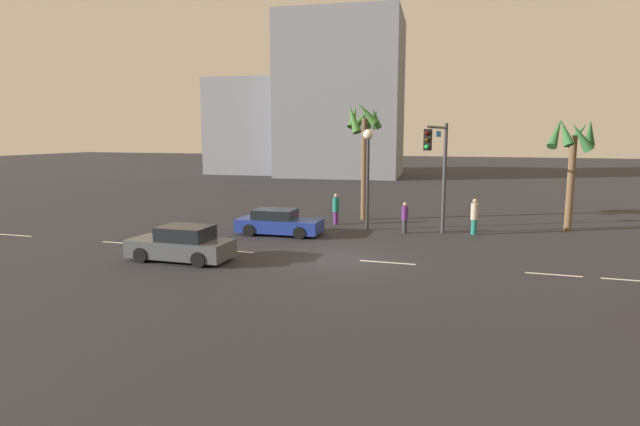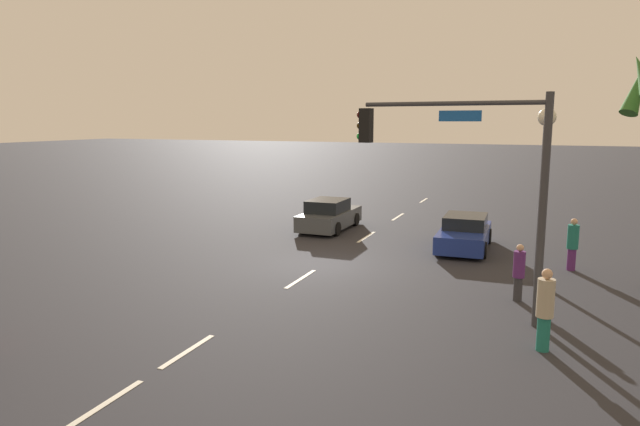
{
  "view_description": "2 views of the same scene",
  "coord_description": "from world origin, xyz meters",
  "px_view_note": "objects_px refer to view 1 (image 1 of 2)",
  "views": [
    {
      "loc": [
        5.56,
        -21.01,
        5.29
      ],
      "look_at": [
        -1.09,
        0.27,
        1.92
      ],
      "focal_mm": 29.2,
      "sensor_mm": 36.0,
      "label": 1
    },
    {
      "loc": [
        18.5,
        7.34,
        5.21
      ],
      "look_at": [
        -0.96,
        -0.48,
        1.75
      ],
      "focal_mm": 31.69,
      "sensor_mm": 36.0,
      "label": 2
    }
  ],
  "objects_px": {
    "palm_tree_1": "(363,130)",
    "building_0": "(259,127)",
    "palm_tree_0": "(572,146)",
    "streetlamp": "(368,159)",
    "pedestrian_2": "(474,216)",
    "car_2": "(182,245)",
    "pedestrian_1": "(336,208)",
    "pedestrian_0": "(405,217)",
    "car_0": "(279,223)",
    "traffic_signal": "(439,160)",
    "building_1": "(342,97)"
  },
  "relations": [
    {
      "from": "pedestrian_1",
      "to": "palm_tree_1",
      "type": "xyz_separation_m",
      "value": [
        1.11,
        2.19,
        4.58
      ]
    },
    {
      "from": "car_2",
      "to": "building_1",
      "type": "bearing_deg",
      "value": 96.75
    },
    {
      "from": "car_2",
      "to": "pedestrian_1",
      "type": "bearing_deg",
      "value": 70.12
    },
    {
      "from": "palm_tree_0",
      "to": "car_2",
      "type": "bearing_deg",
      "value": -143.28
    },
    {
      "from": "palm_tree_0",
      "to": "palm_tree_1",
      "type": "xyz_separation_m",
      "value": [
        -11.68,
        0.36,
        0.86
      ]
    },
    {
      "from": "pedestrian_2",
      "to": "building_0",
      "type": "distance_m",
      "value": 49.08
    },
    {
      "from": "car_2",
      "to": "pedestrian_0",
      "type": "xyz_separation_m",
      "value": [
        8.11,
        8.99,
        0.21
      ]
    },
    {
      "from": "car_2",
      "to": "traffic_signal",
      "type": "distance_m",
      "value": 13.04
    },
    {
      "from": "building_0",
      "to": "traffic_signal",
      "type": "bearing_deg",
      "value": -59.06
    },
    {
      "from": "traffic_signal",
      "to": "pedestrian_2",
      "type": "bearing_deg",
      "value": 47.43
    },
    {
      "from": "pedestrian_0",
      "to": "pedestrian_2",
      "type": "height_order",
      "value": "pedestrian_2"
    },
    {
      "from": "streetlamp",
      "to": "palm_tree_1",
      "type": "distance_m",
      "value": 3.78
    },
    {
      "from": "traffic_signal",
      "to": "pedestrian_2",
      "type": "relative_size",
      "value": 3.05
    },
    {
      "from": "pedestrian_0",
      "to": "palm_tree_0",
      "type": "distance_m",
      "value": 9.91
    },
    {
      "from": "palm_tree_1",
      "to": "palm_tree_0",
      "type": "bearing_deg",
      "value": -1.74
    },
    {
      "from": "streetlamp",
      "to": "building_0",
      "type": "height_order",
      "value": "building_0"
    },
    {
      "from": "car_2",
      "to": "streetlamp",
      "type": "bearing_deg",
      "value": 57.89
    },
    {
      "from": "palm_tree_1",
      "to": "pedestrian_0",
      "type": "bearing_deg",
      "value": -49.74
    },
    {
      "from": "building_1",
      "to": "palm_tree_0",
      "type": "bearing_deg",
      "value": -61.81
    },
    {
      "from": "pedestrian_2",
      "to": "car_2",
      "type": "bearing_deg",
      "value": -140.32
    },
    {
      "from": "car_0",
      "to": "pedestrian_1",
      "type": "xyz_separation_m",
      "value": [
        2.06,
        3.96,
        0.34
      ]
    },
    {
      "from": "traffic_signal",
      "to": "pedestrian_0",
      "type": "xyz_separation_m",
      "value": [
        -1.81,
        1.22,
        -3.13
      ]
    },
    {
      "from": "pedestrian_2",
      "to": "palm_tree_0",
      "type": "bearing_deg",
      "value": 28.65
    },
    {
      "from": "palm_tree_1",
      "to": "car_0",
      "type": "bearing_deg",
      "value": -117.29
    },
    {
      "from": "building_1",
      "to": "traffic_signal",
      "type": "bearing_deg",
      "value": -73.0
    },
    {
      "from": "streetlamp",
      "to": "building_0",
      "type": "bearing_deg",
      "value": 121.39
    },
    {
      "from": "car_2",
      "to": "palm_tree_1",
      "type": "bearing_deg",
      "value": 68.86
    },
    {
      "from": "pedestrian_1",
      "to": "palm_tree_1",
      "type": "relative_size",
      "value": 0.25
    },
    {
      "from": "streetlamp",
      "to": "pedestrian_2",
      "type": "relative_size",
      "value": 2.9
    },
    {
      "from": "car_0",
      "to": "palm_tree_0",
      "type": "bearing_deg",
      "value": 21.31
    },
    {
      "from": "palm_tree_1",
      "to": "building_1",
      "type": "height_order",
      "value": "building_1"
    },
    {
      "from": "pedestrian_0",
      "to": "building_1",
      "type": "distance_m",
      "value": 41.15
    },
    {
      "from": "traffic_signal",
      "to": "building_0",
      "type": "distance_m",
      "value": 49.38
    },
    {
      "from": "pedestrian_0",
      "to": "palm_tree_1",
      "type": "bearing_deg",
      "value": 130.26
    },
    {
      "from": "pedestrian_1",
      "to": "building_1",
      "type": "bearing_deg",
      "value": 104.49
    },
    {
      "from": "building_0",
      "to": "building_1",
      "type": "distance_m",
      "value": 13.0
    },
    {
      "from": "car_0",
      "to": "traffic_signal",
      "type": "distance_m",
      "value": 8.92
    },
    {
      "from": "palm_tree_1",
      "to": "building_0",
      "type": "relative_size",
      "value": 0.58
    },
    {
      "from": "traffic_signal",
      "to": "building_0",
      "type": "xyz_separation_m",
      "value": [
        -27.8,
        40.75,
        2.33
      ]
    },
    {
      "from": "streetlamp",
      "to": "pedestrian_1",
      "type": "xyz_separation_m",
      "value": [
        -2.13,
        1.08,
        -2.99
      ]
    },
    {
      "from": "traffic_signal",
      "to": "streetlamp",
      "type": "xyz_separation_m",
      "value": [
        -3.98,
        1.7,
        -0.06
      ]
    },
    {
      "from": "car_2",
      "to": "streetlamp",
      "type": "xyz_separation_m",
      "value": [
        5.94,
        9.47,
        3.28
      ]
    },
    {
      "from": "pedestrian_1",
      "to": "building_1",
      "type": "distance_m",
      "value": 38.44
    },
    {
      "from": "pedestrian_1",
      "to": "pedestrian_2",
      "type": "height_order",
      "value": "pedestrian_2"
    },
    {
      "from": "car_0",
      "to": "building_0",
      "type": "distance_m",
      "value": 46.64
    },
    {
      "from": "car_0",
      "to": "traffic_signal",
      "type": "bearing_deg",
      "value": 8.16
    },
    {
      "from": "streetlamp",
      "to": "building_0",
      "type": "relative_size",
      "value": 0.44
    },
    {
      "from": "palm_tree_0",
      "to": "building_1",
      "type": "bearing_deg",
      "value": 122.81
    },
    {
      "from": "traffic_signal",
      "to": "pedestrian_0",
      "type": "relative_size",
      "value": 3.49
    },
    {
      "from": "streetlamp",
      "to": "traffic_signal",
      "type": "bearing_deg",
      "value": -23.15
    }
  ]
}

